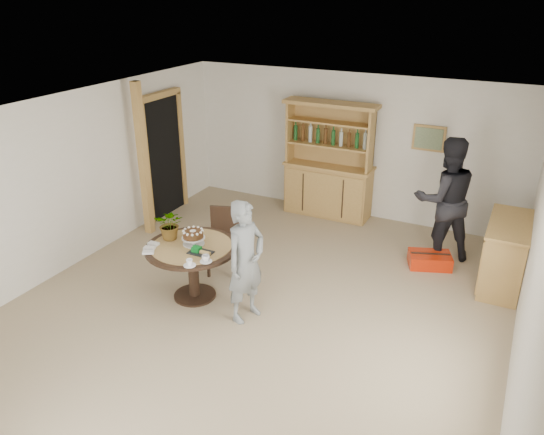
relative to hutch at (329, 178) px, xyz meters
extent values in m
plane|color=tan|center=(0.30, -3.24, -0.69)|extent=(7.00, 7.00, 0.00)
cube|color=white|center=(0.30, 0.26, 0.56)|extent=(6.00, 0.04, 2.50)
cube|color=white|center=(0.30, -6.74, 0.56)|extent=(6.00, 0.04, 2.50)
cube|color=white|center=(-2.70, -3.24, 0.56)|extent=(0.04, 7.00, 2.50)
cube|color=white|center=(3.30, -3.24, 0.56)|extent=(0.04, 7.00, 2.50)
cube|color=white|center=(0.30, -3.24, 1.81)|extent=(6.00, 7.00, 0.04)
cube|color=tan|center=(1.60, 0.23, 0.86)|extent=(0.52, 0.03, 0.42)
cube|color=#59724C|center=(1.60, 0.21, 0.86)|extent=(0.44, 0.02, 0.34)
cube|color=black|center=(-2.64, -1.24, 0.36)|extent=(0.10, 0.90, 2.10)
cube|color=#B2844B|center=(-2.62, -1.74, 0.36)|extent=(0.12, 0.10, 2.10)
cube|color=#B2844B|center=(-2.62, -0.74, 0.36)|extent=(0.12, 0.10, 2.10)
cube|color=#B2844B|center=(-2.62, -1.24, 1.44)|extent=(0.12, 1.10, 0.10)
cube|color=tan|center=(-2.40, -2.04, 0.56)|extent=(0.12, 0.12, 2.50)
cube|color=#B2844B|center=(0.00, 0.00, -0.24)|extent=(1.50, 0.50, 0.90)
cube|color=tan|center=(0.00, 0.00, 0.23)|extent=(1.56, 0.54, 0.04)
cube|color=#B2844B|center=(0.00, 0.10, 0.78)|extent=(1.50, 0.04, 1.06)
cube|color=#B2844B|center=(-0.73, -0.05, 0.78)|extent=(0.04, 0.34, 1.06)
cube|color=#B2844B|center=(0.73, -0.05, 0.78)|extent=(0.04, 0.34, 1.06)
cube|color=tan|center=(0.00, -0.05, 0.61)|extent=(1.44, 0.32, 0.03)
cube|color=tan|center=(0.00, -0.05, 1.01)|extent=(1.44, 0.32, 0.03)
cube|color=#B2844B|center=(0.00, -0.05, 1.32)|extent=(1.62, 0.40, 0.06)
cylinder|color=#194C1E|center=(-0.56, -0.05, 0.77)|extent=(0.07, 0.07, 0.28)
cylinder|color=#4C2D14|center=(-0.40, -0.05, 0.77)|extent=(0.07, 0.07, 0.28)
cylinder|color=#B2BFB2|center=(-0.24, -0.05, 0.77)|extent=(0.07, 0.07, 0.28)
cylinder|color=#194C1E|center=(-0.08, -0.05, 0.77)|extent=(0.07, 0.07, 0.28)
cylinder|color=#4C2D14|center=(0.08, -0.05, 0.77)|extent=(0.07, 0.07, 0.28)
cylinder|color=#B2BFB2|center=(0.24, -0.05, 0.77)|extent=(0.07, 0.07, 0.28)
cylinder|color=#194C1E|center=(0.40, -0.05, 0.77)|extent=(0.07, 0.07, 0.28)
cylinder|color=#4C2D14|center=(0.56, -0.05, 0.77)|extent=(0.07, 0.07, 0.28)
cube|color=#B2844B|center=(3.04, -1.24, -0.24)|extent=(0.50, 1.20, 0.90)
cube|color=tan|center=(3.04, -1.24, 0.23)|extent=(0.54, 1.26, 0.04)
cylinder|color=black|center=(-0.59, -3.39, 0.04)|extent=(1.20, 1.20, 0.04)
cylinder|color=black|center=(-0.59, -3.39, -0.33)|extent=(0.14, 0.14, 0.70)
cylinder|color=black|center=(-0.59, -3.39, -0.67)|extent=(0.56, 0.56, 0.03)
cylinder|color=tan|center=(-0.59, -3.39, 0.07)|extent=(1.04, 1.04, 0.01)
cube|color=black|center=(-0.59, -2.64, -0.24)|extent=(0.53, 0.53, 0.04)
cube|color=black|center=(-0.65, -2.46, 0.01)|extent=(0.41, 0.17, 0.46)
cube|color=black|center=(-0.65, -2.46, 0.23)|extent=(0.41, 0.18, 0.05)
cube|color=black|center=(-0.70, -2.87, -0.47)|extent=(0.04, 0.04, 0.44)
cube|color=black|center=(-0.36, -2.75, -0.47)|extent=(0.03, 0.04, 0.44)
cube|color=black|center=(-0.82, -2.53, -0.47)|extent=(0.04, 0.03, 0.44)
cube|color=black|center=(-0.48, -2.41, -0.47)|extent=(0.03, 0.03, 0.44)
cylinder|color=white|center=(-0.59, -3.34, 0.08)|extent=(0.28, 0.28, 0.01)
cylinder|color=white|center=(-0.59, -3.34, 0.12)|extent=(0.05, 0.05, 0.08)
cylinder|color=white|center=(-0.59, -3.34, 0.16)|extent=(0.30, 0.30, 0.01)
cylinder|color=#4D2E16|center=(-0.59, -3.34, 0.21)|extent=(0.26, 0.26, 0.09)
cylinder|color=white|center=(-0.59, -3.34, 0.26)|extent=(0.08, 0.08, 0.01)
sphere|color=white|center=(-0.47, -3.34, 0.26)|extent=(0.04, 0.04, 0.04)
sphere|color=white|center=(-0.48, -3.28, 0.26)|extent=(0.04, 0.04, 0.04)
sphere|color=white|center=(-0.53, -3.24, 0.26)|extent=(0.04, 0.04, 0.04)
sphere|color=white|center=(-0.59, -3.22, 0.26)|extent=(0.04, 0.04, 0.04)
sphere|color=white|center=(-0.65, -3.24, 0.26)|extent=(0.04, 0.04, 0.04)
sphere|color=white|center=(-0.69, -3.28, 0.26)|extent=(0.04, 0.04, 0.04)
sphere|color=white|center=(-0.71, -3.34, 0.26)|extent=(0.04, 0.04, 0.04)
sphere|color=white|center=(-0.69, -3.40, 0.26)|extent=(0.04, 0.04, 0.04)
sphere|color=white|center=(-0.65, -3.44, 0.26)|extent=(0.04, 0.04, 0.04)
sphere|color=white|center=(-0.59, -3.46, 0.26)|extent=(0.04, 0.04, 0.04)
sphere|color=white|center=(-0.53, -3.44, 0.26)|extent=(0.04, 0.04, 0.04)
sphere|color=white|center=(-0.48, -3.40, 0.26)|extent=(0.04, 0.04, 0.04)
imported|color=#3F7233|center=(-0.94, -3.34, 0.28)|extent=(0.47, 0.44, 0.42)
cube|color=black|center=(-0.37, -3.51, 0.08)|extent=(0.30, 0.20, 0.01)
cube|color=#0D7B26|center=(-0.43, -3.51, 0.11)|extent=(0.10, 0.10, 0.06)
cube|color=#0D7B26|center=(-0.43, -3.51, 0.15)|extent=(0.11, 0.02, 0.01)
cylinder|color=white|center=(-0.19, -3.67, 0.08)|extent=(0.15, 0.15, 0.01)
imported|color=white|center=(-0.19, -3.67, 0.12)|extent=(0.10, 0.10, 0.08)
cylinder|color=white|center=(-0.31, -3.84, 0.08)|extent=(0.15, 0.15, 0.01)
imported|color=white|center=(-0.31, -3.84, 0.12)|extent=(0.08, 0.08, 0.07)
cube|color=white|center=(-1.04, -3.59, 0.09)|extent=(0.14, 0.08, 0.03)
cube|color=white|center=(-1.01, -3.71, 0.09)|extent=(0.16, 0.11, 0.03)
cube|color=white|center=(-0.95, -3.81, 0.09)|extent=(0.16, 0.14, 0.03)
imported|color=slate|center=(0.26, -3.49, 0.09)|extent=(0.52, 0.65, 1.56)
imported|color=black|center=(2.10, -0.78, 0.25)|extent=(1.15, 1.08, 1.88)
cube|color=red|center=(2.06, -1.15, -0.59)|extent=(0.70, 0.58, 0.20)
cube|color=black|center=(2.06, -1.15, -0.48)|extent=(0.54, 0.23, 0.01)
camera|label=1|loc=(3.04, -8.36, 3.15)|focal=35.00mm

